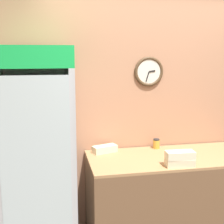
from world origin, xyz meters
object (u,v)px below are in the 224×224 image
at_px(sandwich_flat_left, 105,149).
at_px(condiment_jar, 156,144).
at_px(beverage_cooler, 37,146).
at_px(sandwich_stack_middle, 180,155).
at_px(sandwich_stack_bottom, 180,162).

xyz_separation_m(sandwich_flat_left, condiment_jar, (0.57, 0.03, 0.02)).
relative_size(beverage_cooler, sandwich_flat_left, 7.30).
height_order(sandwich_stack_middle, sandwich_flat_left, sandwich_stack_middle).
height_order(beverage_cooler, sandwich_stack_bottom, beverage_cooler).
bearing_deg(sandwich_flat_left, sandwich_stack_bottom, -41.72).
height_order(sandwich_stack_bottom, condiment_jar, condiment_jar).
bearing_deg(condiment_jar, sandwich_flat_left, -176.94).
bearing_deg(beverage_cooler, sandwich_stack_middle, -15.93).
bearing_deg(condiment_jar, sandwich_stack_bottom, -87.37).
height_order(sandwich_stack_bottom, sandwich_stack_middle, sandwich_stack_middle).
distance_m(sandwich_stack_middle, condiment_jar, 0.56).
bearing_deg(condiment_jar, beverage_cooler, -170.75).
distance_m(sandwich_stack_bottom, condiment_jar, 0.56).
bearing_deg(condiment_jar, sandwich_stack_middle, -87.37).
xyz_separation_m(sandwich_stack_middle, condiment_jar, (-0.03, 0.56, -0.05)).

